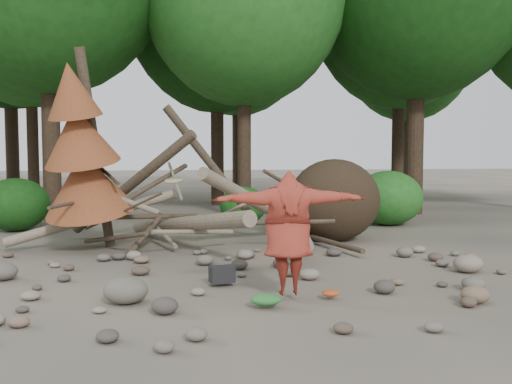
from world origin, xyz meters
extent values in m
plane|color=#514C44|center=(0.00, 0.00, 0.00)|extent=(120.00, 120.00, 0.00)
ellipsoid|color=#332619|center=(2.60, 4.30, 0.99)|extent=(2.20, 1.87, 1.98)
cylinder|color=gray|center=(-1.00, 3.70, 0.55)|extent=(2.61, 5.11, 1.08)
cylinder|color=gray|center=(0.80, 4.20, 0.90)|extent=(3.18, 3.71, 1.90)
cylinder|color=brown|center=(-2.20, 4.60, 1.40)|extent=(3.08, 1.91, 2.49)
cylinder|color=gray|center=(1.60, 3.50, 0.35)|extent=(1.13, 4.98, 0.43)
cylinder|color=brown|center=(-0.30, 4.80, 1.80)|extent=(2.39, 1.03, 2.89)
cylinder|color=gray|center=(-3.00, 4.00, 0.70)|extent=(3.71, 0.86, 1.20)
cylinder|color=#4C3F30|center=(-2.50, 3.50, 0.30)|extent=(1.52, 1.70, 0.49)
cylinder|color=gray|center=(0.20, 4.40, 0.80)|extent=(1.57, 0.85, 0.69)
cylinder|color=#4C3F30|center=(1.80, 4.90, 1.20)|extent=(1.92, 1.25, 1.10)
cylinder|color=gray|center=(-1.20, 4.20, 1.50)|extent=(0.37, 1.42, 0.85)
cylinder|color=#4C3F30|center=(2.20, 3.20, 0.15)|extent=(0.79, 2.54, 0.12)
cylinder|color=gray|center=(-0.80, 3.10, 0.45)|extent=(1.78, 1.11, 0.29)
cylinder|color=#4C3F30|center=(-2.90, 3.80, 2.20)|extent=(0.67, 1.13, 4.35)
cone|color=brown|center=(-3.06, 3.49, 1.50)|extent=(2.06, 2.13, 1.86)
cone|color=brown|center=(-3.16, 3.28, 2.50)|extent=(1.71, 1.78, 1.65)
cone|color=brown|center=(-3.26, 3.09, 3.40)|extent=(1.23, 1.30, 1.41)
cylinder|color=#38281C|center=(-5.00, 9.50, 4.48)|extent=(0.56, 0.56, 8.96)
cylinder|color=#38281C|center=(1.00, 9.20, 3.57)|extent=(0.44, 0.44, 7.14)
cylinder|color=#38281C|center=(7.00, 9.80, 4.72)|extent=(0.60, 0.60, 9.45)
cylinder|color=#38281C|center=(-6.50, 13.50, 3.78)|extent=(0.42, 0.42, 7.56)
ellipsoid|color=#276D21|center=(-6.50, 13.50, 7.78)|extent=(6.91, 6.91, 7.95)
cylinder|color=#38281C|center=(0.50, 14.20, 4.27)|extent=(0.52, 0.52, 8.54)
cylinder|color=#38281C|center=(8.00, 13.80, 4.06)|extent=(0.50, 0.50, 8.12)
ellipsoid|color=#1E5C1A|center=(8.00, 13.80, 8.35)|extent=(7.42, 7.42, 8.91)
cylinder|color=#38281C|center=(-9.00, 20.00, 4.83)|extent=(0.62, 0.62, 9.66)
cylinder|color=#38281C|center=(2.00, 20.50, 4.38)|extent=(0.54, 0.54, 8.75)
ellipsoid|color=#276D21|center=(2.00, 20.50, 9.00)|extent=(8.00, 8.00, 10.00)
cylinder|color=#38281C|center=(11.00, 20.00, 3.92)|extent=(0.46, 0.46, 7.84)
ellipsoid|color=#1E5C1A|center=(11.00, 20.00, 8.06)|extent=(7.17, 7.17, 8.60)
ellipsoid|color=#164813|center=(-5.50, 7.20, 0.72)|extent=(1.80, 1.80, 1.44)
ellipsoid|color=#1E5C1A|center=(0.80, 7.80, 0.56)|extent=(1.40, 1.40, 1.12)
ellipsoid|color=#276D21|center=(5.00, 7.00, 0.80)|extent=(2.00, 2.00, 1.60)
imported|color=maroon|center=(0.43, -0.93, 0.98)|extent=(2.23, 0.71, 1.80)
cylinder|color=#8D8359|center=(-1.20, -1.17, 1.76)|extent=(0.28, 0.28, 0.10)
cube|color=black|center=(-0.46, 0.03, 0.13)|extent=(0.43, 0.33, 0.26)
ellipsoid|color=#2D712F|center=(0.03, -1.38, 0.08)|extent=(0.43, 0.36, 0.16)
ellipsoid|color=#B0451E|center=(1.04, -1.05, 0.05)|extent=(0.27, 0.22, 0.10)
ellipsoid|color=#686256|center=(-1.89, -0.85, 0.19)|extent=(0.63, 0.57, 0.38)
ellipsoid|color=#7A634C|center=(3.01, -1.52, 0.12)|extent=(0.42, 0.37, 0.25)
ellipsoid|color=gray|center=(3.97, 0.44, 0.16)|extent=(0.53, 0.48, 0.32)
ellipsoid|color=#615B52|center=(-4.07, 0.94, 0.15)|extent=(0.50, 0.45, 0.30)
camera|label=1|loc=(-1.17, -8.96, 2.14)|focal=40.00mm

